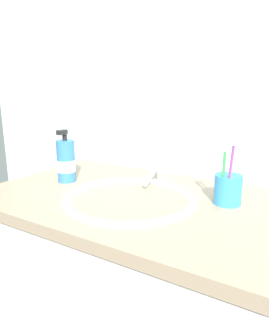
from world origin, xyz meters
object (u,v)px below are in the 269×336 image
faucet (158,170)px  toothbrush_green (224,170)px  soap_dispenser (66,162)px  toothbrush_purple (231,167)px  toothbrush_cup (228,190)px  toothbrush_white (247,164)px

faucet → toothbrush_green: 0.28m
faucet → soap_dispenser: 0.33m
faucet → toothbrush_green: size_ratio=0.89×
soap_dispenser → toothbrush_purple: bearing=3.7°
toothbrush_green → soap_dispenser: soap_dispenser is taller
toothbrush_cup → toothbrush_purple: (0.01, -0.04, 0.07)m
toothbrush_white → soap_dispenser: 0.60m
toothbrush_green → toothbrush_white: (0.05, 0.06, 0.01)m
faucet → toothbrush_cup: bearing=-14.9°
faucet → toothbrush_white: bearing=-8.3°
toothbrush_purple → toothbrush_white: bearing=65.0°
toothbrush_green → soap_dispenser: size_ratio=0.96×
toothbrush_cup → soap_dispenser: size_ratio=0.46×
toothbrush_green → toothbrush_cup: bearing=78.6°
toothbrush_cup → toothbrush_white: bearing=32.3°
toothbrush_cup → toothbrush_green: size_ratio=0.48×
faucet → toothbrush_cup: faucet is taller
faucet → toothbrush_white: (0.30, -0.04, 0.07)m
toothbrush_green → toothbrush_white: bearing=51.6°
faucet → toothbrush_purple: toothbrush_purple is taller
toothbrush_purple → soap_dispenser: toothbrush_purple is taller
faucet → toothbrush_green: toothbrush_green is taller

